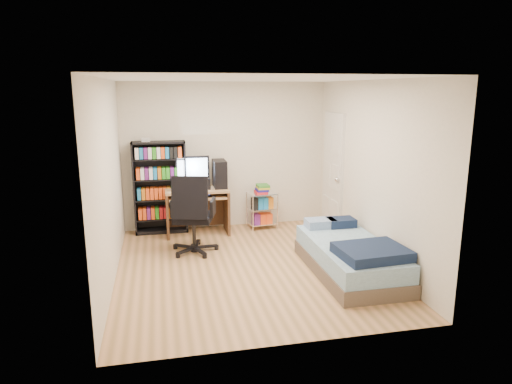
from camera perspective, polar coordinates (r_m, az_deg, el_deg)
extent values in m
cube|color=tan|center=(6.34, -0.97, -9.46)|extent=(3.50, 4.00, 0.04)
cube|color=white|center=(5.87, -1.06, 14.15)|extent=(3.50, 4.00, 0.04)
cube|color=beige|center=(7.94, -3.84, 4.56)|extent=(3.50, 0.04, 2.50)
cube|color=beige|center=(4.07, 4.51, -3.34)|extent=(3.50, 0.04, 2.50)
cube|color=beige|center=(5.90, -18.12, 1.12)|extent=(0.04, 4.00, 2.50)
cube|color=beige|center=(6.55, 14.39, 2.44)|extent=(0.04, 4.00, 2.50)
cube|color=black|center=(7.77, -11.89, 0.54)|extent=(0.87, 0.29, 1.54)
cube|color=black|center=(7.89, -11.72, -3.23)|extent=(0.81, 0.27, 0.02)
cube|color=#B3171F|center=(7.86, -11.75, -2.47)|extent=(0.75, 0.23, 0.18)
cube|color=black|center=(7.81, -11.83, -0.84)|extent=(0.81, 0.27, 0.02)
cube|color=#1B7BC2|center=(7.78, -11.86, -0.07)|extent=(0.75, 0.23, 0.18)
cube|color=black|center=(7.74, -11.94, 1.58)|extent=(0.81, 0.27, 0.02)
cube|color=orange|center=(7.71, -11.98, 2.38)|extent=(0.75, 0.23, 0.18)
cube|color=black|center=(7.68, -12.05, 4.05)|extent=(0.81, 0.27, 0.02)
cube|color=#2C911F|center=(7.66, -12.09, 4.86)|extent=(0.75, 0.23, 0.18)
cube|color=silver|center=(7.65, -13.62, 6.36)|extent=(0.13, 0.12, 0.06)
cube|color=tan|center=(7.59, -7.42, 0.28)|extent=(1.03, 0.57, 0.04)
cube|color=#31241B|center=(7.66, -11.03, -2.71)|extent=(0.04, 0.57, 0.73)
cube|color=#31241B|center=(7.74, -3.69, -2.35)|extent=(0.04, 0.57, 0.73)
cube|color=#31241B|center=(7.93, -7.51, -1.90)|extent=(0.99, 0.03, 0.67)
cube|color=tan|center=(7.53, -7.35, -0.62)|extent=(0.93, 0.46, 0.03)
cube|color=black|center=(7.51, -7.34, -0.46)|extent=(0.45, 0.15, 0.03)
cube|color=black|center=(7.63, -7.96, 3.08)|extent=(0.56, 0.05, 0.37)
cube|color=#CCE4FF|center=(7.60, -7.94, 3.05)|extent=(0.49, 0.01, 0.31)
cube|color=black|center=(7.63, -4.58, 2.31)|extent=(0.21, 0.43, 0.45)
cube|color=black|center=(7.50, -10.16, 0.88)|extent=(0.08, 0.08, 0.18)
cube|color=black|center=(7.48, -6.04, 0.98)|extent=(0.08, 0.08, 0.18)
cylinder|color=black|center=(6.85, -7.74, -5.02)|extent=(0.06, 0.06, 0.42)
cube|color=black|center=(6.79, -7.80, -3.15)|extent=(0.65, 0.65, 0.09)
cube|color=black|center=(6.47, -8.29, -0.72)|extent=(0.53, 0.29, 0.61)
cube|color=black|center=(6.80, -10.22, -1.85)|extent=(0.13, 0.33, 0.24)
cube|color=black|center=(6.70, -5.42, -1.93)|extent=(0.13, 0.33, 0.24)
cylinder|color=white|center=(7.71, -0.38, -2.77)|extent=(0.02, 0.02, 0.63)
cylinder|color=white|center=(7.88, 2.75, -2.46)|extent=(0.02, 0.02, 0.63)
cylinder|color=white|center=(8.01, -1.17, -2.19)|extent=(0.02, 0.02, 0.63)
cylinder|color=white|center=(8.16, 1.86, -1.90)|extent=(0.02, 0.02, 0.63)
cube|color=white|center=(8.00, 0.77, -3.87)|extent=(0.50, 0.39, 0.02)
cube|color=white|center=(7.93, 0.77, -2.01)|extent=(0.50, 0.39, 0.02)
cube|color=white|center=(7.86, 0.78, -0.18)|extent=(0.50, 0.39, 0.02)
cube|color=red|center=(7.85, 0.78, 0.39)|extent=(0.23, 0.28, 0.14)
cube|color=brown|center=(6.22, 11.58, -9.06)|extent=(0.94, 1.87, 0.19)
cube|color=#98C5E3|center=(6.14, 11.66, -7.28)|extent=(0.90, 1.84, 0.22)
cube|color=#131F3B|center=(5.67, 14.27, -7.32)|extent=(0.84, 0.71, 0.13)
cube|color=#A5C0E9|center=(6.70, 8.06, -3.89)|extent=(0.42, 0.28, 0.12)
cube|color=#131F3B|center=(6.79, 10.57, -3.75)|extent=(0.39, 0.28, 0.12)
cube|color=#3D2213|center=(6.06, 11.89, -6.35)|extent=(0.26, 0.21, 0.01)
cube|color=silver|center=(7.78, 9.60, 2.38)|extent=(0.05, 0.80, 2.00)
sphere|color=silver|center=(7.48, 10.10, 1.55)|extent=(0.08, 0.08, 0.08)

